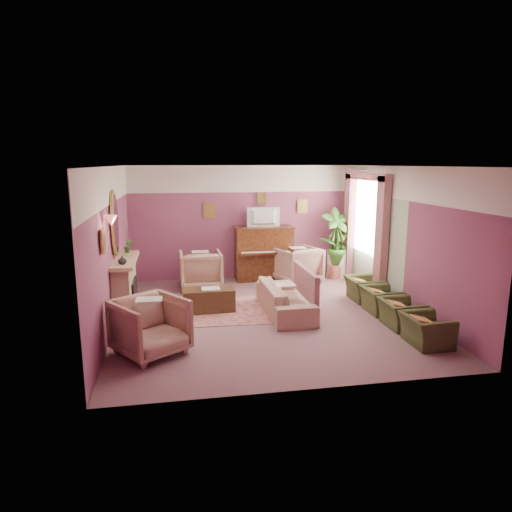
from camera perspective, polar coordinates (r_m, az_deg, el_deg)
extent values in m
cube|color=#7C555B|center=(8.83, 1.11, -7.32)|extent=(5.50, 6.00, 0.01)
cube|color=white|center=(8.36, 1.18, 11.16)|extent=(5.50, 6.00, 0.01)
cube|color=#69385C|center=(11.41, -1.82, 4.22)|extent=(5.50, 0.02, 2.80)
cube|color=#69385C|center=(5.64, 7.14, -3.52)|extent=(5.50, 0.02, 2.80)
cube|color=#69385C|center=(8.40, -17.59, 1.02)|extent=(0.02, 6.00, 2.80)
cube|color=#69385C|center=(9.41, 17.80, 2.10)|extent=(0.02, 6.00, 2.80)
cube|color=white|center=(11.31, -1.85, 9.62)|extent=(5.50, 0.01, 0.65)
cube|color=#ACBDA0|center=(10.61, 14.37, 1.52)|extent=(0.01, 3.00, 2.15)
cube|color=tan|center=(8.76, -16.05, -4.18)|extent=(0.30, 1.40, 1.10)
cube|color=black|center=(8.79, -15.35, -5.10)|extent=(0.18, 0.72, 0.68)
cube|color=orange|center=(8.84, -15.03, -6.22)|extent=(0.06, 0.54, 0.10)
cube|color=tan|center=(8.62, -16.07, -0.53)|extent=(0.40, 1.55, 0.07)
cube|color=tan|center=(8.90, -14.57, -7.48)|extent=(0.55, 1.50, 0.02)
ellipsoid|color=#AE9848|center=(8.53, -17.26, 3.91)|extent=(0.04, 0.72, 1.20)
ellipsoid|color=silver|center=(8.52, -17.09, 3.92)|extent=(0.01, 0.60, 1.06)
cone|color=#D5705F|center=(7.46, -17.68, 4.26)|extent=(0.20, 0.20, 0.16)
cube|color=#492411|center=(11.30, 0.95, 0.30)|extent=(1.40, 0.60, 1.30)
cube|color=#492411|center=(10.95, 1.30, 0.30)|extent=(1.30, 0.12, 0.06)
cube|color=white|center=(10.94, 1.30, 0.51)|extent=(1.20, 0.08, 0.02)
cube|color=#492411|center=(11.19, 0.96, 3.61)|extent=(1.45, 0.65, 0.04)
imported|color=black|center=(11.11, 1.02, 5.06)|extent=(0.80, 0.12, 0.48)
cube|color=#AE9848|center=(11.24, -5.86, 5.70)|extent=(0.30, 0.03, 0.38)
cube|color=#AE9848|center=(11.65, 5.80, 6.20)|extent=(0.26, 0.03, 0.34)
cube|color=#AE9848|center=(11.39, 0.70, 7.25)|extent=(0.22, 0.03, 0.26)
cube|color=#AE9848|center=(7.17, -18.61, 1.81)|extent=(0.03, 0.28, 0.36)
cube|color=beige|center=(10.73, 13.81, 5.04)|extent=(0.03, 1.40, 1.80)
cube|color=#9D5C63|center=(9.92, 15.42, 2.11)|extent=(0.16, 0.34, 2.60)
cube|color=#9D5C63|center=(11.59, 11.52, 3.61)|extent=(0.16, 0.34, 2.60)
cube|color=#9D5C63|center=(10.64, 13.64, 9.64)|extent=(0.16, 2.20, 0.16)
imported|color=#31681F|center=(9.13, -15.73, 1.23)|extent=(0.16, 0.16, 0.28)
imported|color=white|center=(8.11, -16.38, -0.49)|extent=(0.16, 0.16, 0.16)
cube|color=#A6615D|center=(9.07, -5.20, -6.81)|extent=(2.58, 1.92, 0.01)
cube|color=#432C18|center=(9.02, -5.96, -5.47)|extent=(1.02, 0.53, 0.45)
cube|color=beige|center=(8.96, -5.67, -4.05)|extent=(0.35, 0.28, 0.01)
imported|color=tan|center=(8.82, 3.67, -4.67)|extent=(0.66, 1.97, 0.79)
cube|color=#9D5C63|center=(8.86, 6.20, -3.26)|extent=(0.10, 1.49, 0.55)
imported|color=tan|center=(10.58, -6.94, -1.47)|extent=(0.93, 0.93, 0.97)
imported|color=tan|center=(11.04, 5.20, -0.89)|extent=(0.93, 0.93, 0.97)
imported|color=tan|center=(7.11, -13.08, -8.23)|extent=(0.93, 0.93, 0.97)
imported|color=#3E4622|center=(7.81, 20.53, -8.10)|extent=(0.53, 0.76, 0.65)
imported|color=#3E4622|center=(8.49, 17.72, -6.35)|extent=(0.53, 0.76, 0.65)
imported|color=#3E4622|center=(9.19, 15.35, -4.85)|extent=(0.53, 0.76, 0.65)
imported|color=#3E4622|center=(9.90, 13.32, -3.56)|extent=(0.53, 0.76, 0.65)
cylinder|color=silver|center=(11.78, 10.09, -0.91)|extent=(0.52, 0.52, 0.70)
imported|color=#31681F|center=(11.68, 10.18, 1.58)|extent=(0.30, 0.30, 0.34)
imported|color=#31681F|center=(11.63, 10.90, 1.37)|extent=(0.16, 0.16, 0.28)
cylinder|color=#A7554A|center=(11.67, 9.84, -1.93)|extent=(0.34, 0.34, 0.34)
imported|color=#31681F|center=(11.49, 9.99, 2.39)|extent=(0.76, 0.76, 1.44)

